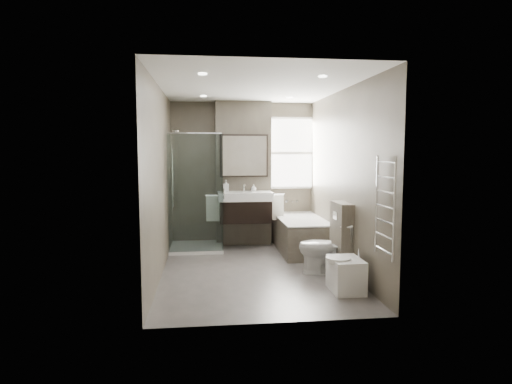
{
  "coord_description": "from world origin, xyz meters",
  "views": [
    {
      "loc": [
        -0.67,
        -5.99,
        1.73
      ],
      "look_at": [
        0.05,
        0.15,
        1.12
      ],
      "focal_mm": 30.0,
      "sensor_mm": 36.0,
      "label": 1
    }
  ],
  "objects": [
    {
      "name": "vanity_pier",
      "position": [
        0.0,
        1.77,
        1.3
      ],
      "size": [
        1.0,
        0.25,
        2.6
      ],
      "primitive_type": "cube",
      "color": "#544E42",
      "rests_on": "ground"
    },
    {
      "name": "towel_right",
      "position": [
        0.56,
        1.4,
        0.72
      ],
      "size": [
        0.24,
        0.06,
        0.44
      ],
      "primitive_type": "cube",
      "color": "white",
      "rests_on": "vanity_pier"
    },
    {
      "name": "towel_left",
      "position": [
        -0.56,
        1.4,
        0.72
      ],
      "size": [
        0.24,
        0.06,
        0.44
      ],
      "primitive_type": "cube",
      "color": "white",
      "rests_on": "vanity_pier"
    },
    {
      "name": "mirror_cabinet",
      "position": [
        0.0,
        1.61,
        1.63
      ],
      "size": [
        0.86,
        0.08,
        0.76
      ],
      "color": "black",
      "rests_on": "vanity_pier"
    },
    {
      "name": "bidet",
      "position": [
        1.01,
        -1.03,
        0.22
      ],
      "size": [
        0.44,
        0.51,
        0.53
      ],
      "color": "white",
      "rests_on": "ground"
    },
    {
      "name": "towel_radiator",
      "position": [
        1.25,
        -1.6,
        1.12
      ],
      "size": [
        0.03,
        0.49,
        1.1
      ],
      "color": "silver",
      "rests_on": "room"
    },
    {
      "name": "window",
      "position": [
        0.9,
        1.88,
        1.68
      ],
      "size": [
        0.98,
        0.06,
        1.33
      ],
      "color": "white",
      "rests_on": "room"
    },
    {
      "name": "shower_enclosure",
      "position": [
        -0.75,
        1.35,
        0.49
      ],
      "size": [
        0.9,
        0.9,
        2.0
      ],
      "color": "white",
      "rests_on": "ground"
    },
    {
      "name": "cistern_box",
      "position": [
        1.21,
        -0.25,
        0.5
      ],
      "size": [
        0.19,
        0.55,
        1.0
      ],
      "color": "#544E42",
      "rests_on": "ground"
    },
    {
      "name": "bathtub",
      "position": [
        0.92,
        1.1,
        0.32
      ],
      "size": [
        0.75,
        1.6,
        0.57
      ],
      "color": "#544E42",
      "rests_on": "ground"
    },
    {
      "name": "room",
      "position": [
        0.0,
        0.0,
        1.3
      ],
      "size": [
        2.7,
        3.9,
        2.7
      ],
      "color": "#585351",
      "rests_on": "ground"
    },
    {
      "name": "soap_bottle_b",
      "position": [
        0.17,
        1.53,
        1.06
      ],
      "size": [
        0.1,
        0.1,
        0.12
      ],
      "primitive_type": "imported",
      "color": "white",
      "rests_on": "vanity"
    },
    {
      "name": "vanity",
      "position": [
        0.0,
        1.43,
        0.74
      ],
      "size": [
        0.95,
        0.47,
        0.66
      ],
      "color": "black",
      "rests_on": "vanity_pier"
    },
    {
      "name": "toilet",
      "position": [
        0.97,
        -0.26,
        0.37
      ],
      "size": [
        0.8,
        0.57,
        0.74
      ],
      "primitive_type": "imported",
      "rotation": [
        0.0,
        0.0,
        -1.81
      ],
      "color": "white",
      "rests_on": "ground"
    },
    {
      "name": "soap_bottle_a",
      "position": [
        -0.33,
        1.49,
        1.1
      ],
      "size": [
        0.09,
        0.1,
        0.21
      ],
      "primitive_type": "imported",
      "color": "white",
      "rests_on": "vanity"
    }
  ]
}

